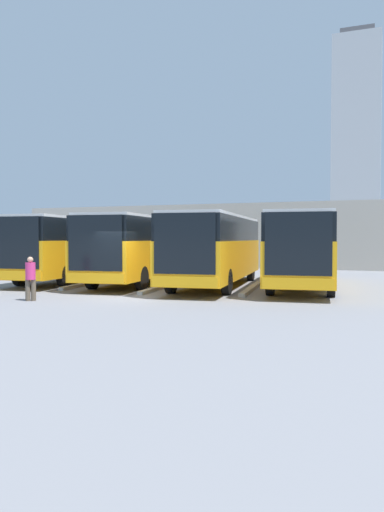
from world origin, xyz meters
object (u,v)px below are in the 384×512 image
Objects in this scene: bus_3 at (77,246)px; bus_2 at (144,246)px; bus_1 at (216,247)px; pedestrian at (30,277)px; bus_0 at (304,247)px.

bus_2 is at bearing 173.70° from bus_3.
pedestrian is (4.48, 7.51, -0.98)m from bus_1.
bus_1 reaches higher than pedestrian.
bus_1 is 7.15× the size of pedestrian.
pedestrian is at bearing 38.17° from bus_0.
pedestrian is at bearing 79.29° from bus_2.
bus_3 is at bearing -8.68° from bus_1.
bus_1 is 3.91m from bus_2.
bus_1 is at bearing -154.10° from pedestrian.
bus_3 is at bearing -6.30° from bus_2.
bus_1 and bus_2 have the same top height.
bus_3 reaches higher than pedestrian.
bus_2 is 7.90m from pedestrian.
bus_1 and bus_3 have the same top height.
bus_3 is (7.80, -0.30, 0.00)m from bus_1.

